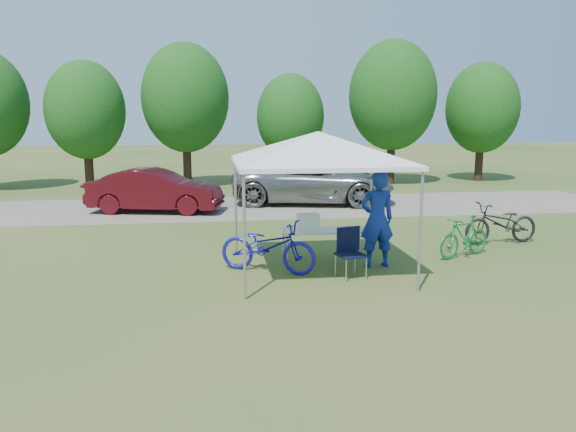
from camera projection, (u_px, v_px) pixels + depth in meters
name	position (u px, v px, depth m)	size (l,w,h in m)	color
ground	(317.00, 272.00, 11.01)	(100.00, 100.00, 0.00)	#2D5119
gravel_strip	(272.00, 207.00, 18.80)	(24.00, 5.00, 0.02)	gray
canopy	(318.00, 135.00, 10.54)	(4.53, 4.53, 3.00)	#A5A5AA
treeline	(249.00, 104.00, 24.04)	(24.89, 4.28, 6.30)	#382314
folding_table	(325.00, 231.00, 11.54)	(1.74, 0.73, 0.72)	white
folding_chair	(350.00, 248.00, 10.60)	(0.58, 0.60, 0.94)	black
cooler	(308.00, 222.00, 11.46)	(0.45, 0.31, 0.33)	white
ice_cream_cup	(348.00, 228.00, 11.54)	(0.07, 0.07, 0.06)	gold
cyclist	(377.00, 219.00, 11.22)	(0.71, 0.47, 1.95)	navy
bike_blue	(268.00, 246.00, 10.91)	(0.68, 1.95, 1.02)	#1814AF
bike_green	(464.00, 237.00, 12.09)	(0.42, 1.49, 0.90)	#1A7736
bike_dark	(502.00, 223.00, 13.32)	(0.66, 1.90, 1.00)	black
minivan	(313.00, 181.00, 19.43)	(2.56, 5.55, 1.54)	#9D9C99
sedan	(155.00, 190.00, 17.64)	(1.44, 4.14, 1.36)	#520D16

